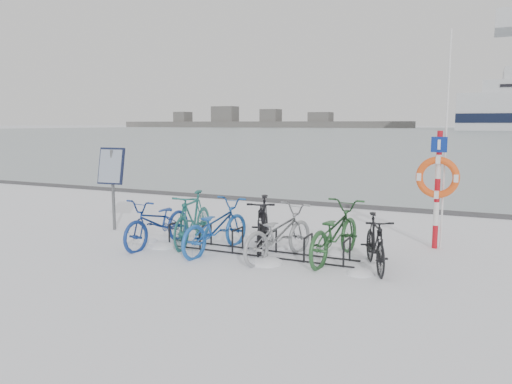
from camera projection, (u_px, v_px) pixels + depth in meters
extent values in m
plane|color=white|center=(254.00, 253.00, 9.58)|extent=(900.00, 900.00, 0.00)
cube|color=#A9B8BE|center=(472.00, 132.00, 149.09)|extent=(400.00, 298.00, 0.02)
cube|color=#3F3F42|center=(337.00, 205.00, 14.88)|extent=(400.00, 0.25, 0.10)
cylinder|color=black|center=(169.00, 235.00, 10.09)|extent=(0.04, 0.04, 0.44)
cylinder|color=black|center=(181.00, 231.00, 10.49)|extent=(0.04, 0.04, 0.44)
cylinder|color=black|center=(175.00, 223.00, 10.26)|extent=(0.04, 0.44, 0.04)
cylinder|color=black|center=(200.00, 239.00, 9.79)|extent=(0.04, 0.04, 0.44)
cylinder|color=black|center=(211.00, 234.00, 10.19)|extent=(0.04, 0.04, 0.44)
cylinder|color=black|center=(205.00, 226.00, 9.96)|extent=(0.04, 0.44, 0.04)
cylinder|color=black|center=(232.00, 242.00, 9.50)|extent=(0.04, 0.04, 0.44)
cylinder|color=black|center=(243.00, 238.00, 9.89)|extent=(0.04, 0.04, 0.44)
cylinder|color=black|center=(238.00, 229.00, 9.66)|extent=(0.04, 0.44, 0.04)
cylinder|color=black|center=(267.00, 246.00, 9.20)|extent=(0.04, 0.04, 0.44)
cylinder|color=black|center=(276.00, 241.00, 9.60)|extent=(0.04, 0.04, 0.44)
cylinder|color=black|center=(272.00, 232.00, 9.37)|extent=(0.04, 0.44, 0.04)
cylinder|color=black|center=(304.00, 250.00, 8.90)|extent=(0.04, 0.04, 0.44)
cylinder|color=black|center=(312.00, 245.00, 9.30)|extent=(0.04, 0.04, 0.44)
cylinder|color=black|center=(308.00, 236.00, 9.07)|extent=(0.04, 0.44, 0.04)
cylinder|color=black|center=(344.00, 255.00, 8.60)|extent=(0.04, 0.04, 0.44)
cylinder|color=black|center=(350.00, 249.00, 9.00)|extent=(0.04, 0.04, 0.44)
cylinder|color=black|center=(347.00, 240.00, 8.77)|extent=(0.04, 0.44, 0.04)
cylinder|color=black|center=(249.00, 255.00, 9.38)|extent=(4.00, 0.03, 0.03)
cylinder|color=black|center=(259.00, 249.00, 9.77)|extent=(4.00, 0.03, 0.03)
cylinder|color=#595B5E|center=(113.00, 190.00, 11.56)|extent=(0.07, 0.07, 1.86)
cube|color=black|center=(111.00, 166.00, 11.45)|extent=(0.66, 0.29, 0.84)
cube|color=#8C99AD|center=(110.00, 166.00, 11.42)|extent=(0.59, 0.22, 0.75)
cylinder|color=#B60E19|center=(435.00, 237.00, 9.93)|extent=(0.11, 0.11, 0.47)
cylinder|color=silver|center=(436.00, 214.00, 9.86)|extent=(0.11, 0.11, 0.47)
cylinder|color=#B60E19|center=(437.00, 190.00, 9.80)|extent=(0.11, 0.11, 0.47)
cylinder|color=silver|center=(438.00, 167.00, 9.73)|extent=(0.11, 0.11, 0.47)
cylinder|color=#B60E19|center=(440.00, 143.00, 9.67)|extent=(0.11, 0.11, 0.47)
torus|color=#F15216|center=(437.00, 177.00, 9.68)|extent=(0.82, 0.14, 0.82)
cube|color=navy|center=(439.00, 145.00, 9.60)|extent=(0.30, 0.03, 0.30)
cylinder|color=silver|center=(446.00, 142.00, 9.67)|extent=(0.04, 0.04, 4.24)
cube|color=#4B4B4B|center=(255.00, 124.00, 293.00)|extent=(180.00, 12.00, 3.50)
cube|color=#4B4B4B|center=(211.00, 118.00, 304.89)|extent=(24.00, 10.00, 8.00)
cube|color=#4B4B4B|center=(304.00, 119.00, 280.14)|extent=(20.00, 10.00, 6.00)
imported|color=navy|center=(158.00, 220.00, 10.14)|extent=(0.85, 2.01, 1.03)
imported|color=#1F5F5B|center=(193.00, 217.00, 10.23)|extent=(0.82, 1.93, 1.12)
imported|color=#1D59B1|center=(215.00, 225.00, 9.64)|extent=(0.98, 2.08, 1.05)
imported|color=black|center=(263.00, 223.00, 9.66)|extent=(1.07, 1.91, 1.11)
imported|color=gray|center=(278.00, 231.00, 9.14)|extent=(1.18, 2.05, 1.02)
imported|color=#27542A|center=(334.00, 230.00, 9.06)|extent=(0.97, 2.15, 1.09)
imported|color=black|center=(375.00, 241.00, 8.53)|extent=(1.02, 1.66, 0.97)
ellipsoid|color=white|center=(162.00, 247.00, 10.06)|extent=(0.54, 0.54, 0.19)
ellipsoid|color=white|center=(282.00, 248.00, 9.95)|extent=(0.34, 0.34, 0.12)
ellipsoid|color=white|center=(360.00, 274.00, 8.25)|extent=(0.46, 0.46, 0.16)
ellipsoid|color=white|center=(266.00, 263.00, 8.88)|extent=(0.62, 0.62, 0.22)
ellipsoid|color=white|center=(333.00, 253.00, 9.61)|extent=(0.53, 0.53, 0.19)
ellipsoid|color=white|center=(148.00, 241.00, 10.53)|extent=(0.40, 0.40, 0.14)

